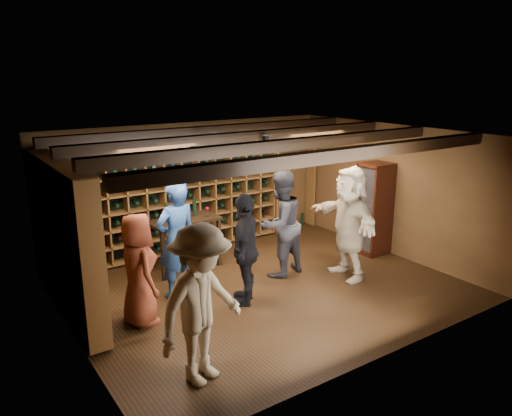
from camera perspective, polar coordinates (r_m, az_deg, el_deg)
ground at (r=8.30m, az=0.91°, el=-9.14°), size 6.00×6.00×0.00m
room_shell at (r=7.66m, az=0.76°, el=7.71°), size 6.00×6.00×6.00m
wine_rack_back at (r=9.60m, az=-9.66°, el=1.35°), size 4.65×0.30×2.20m
wine_rack_left at (r=7.52m, az=-20.89°, el=-3.41°), size 0.30×2.65×2.20m
crate_shelf at (r=11.01m, az=4.32°, el=5.54°), size 1.20×0.32×2.07m
display_cabinet at (r=9.85m, az=13.30°, el=-0.26°), size 0.55×0.50×1.75m
man_blue_shirt at (r=7.79m, az=-9.05°, el=-3.63°), size 0.71×0.50×1.86m
man_grey_suit at (r=8.53m, az=2.81°, el=-1.83°), size 1.01×0.85×1.84m
guest_red_floral at (r=7.11m, az=-13.29°, el=-6.88°), size 0.51×0.78×1.60m
guest_woman_black at (r=7.51m, az=-1.22°, el=-4.72°), size 0.97×1.04×1.72m
guest_khaki at (r=5.66m, az=-6.28°, el=-10.96°), size 1.37×1.05×1.88m
guest_beige at (r=8.58m, az=10.58°, el=-1.64°), size 0.93×1.88×1.94m
tasting_table at (r=8.90m, az=-8.25°, el=-1.95°), size 1.27×0.70×1.21m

